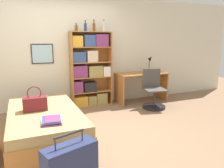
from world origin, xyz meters
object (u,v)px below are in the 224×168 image
bookcase (89,70)px  desk (141,81)px  desk_chair (153,96)px  handbag (35,103)px  bottle_green (76,28)px  bed (45,123)px  desk_lamp (150,61)px  bottle_clear (94,27)px  bottle_brown (85,27)px  bottle_blue (104,27)px  book_stack_on_bed (52,120)px

bookcase → desk: (1.35, -0.13, -0.34)m
desk → desk_chair: (-0.02, -0.60, -0.25)m
handbag → bottle_green: 2.11m
bed → desk_lamp: size_ratio=4.47×
bottle_green → bottle_clear: bottle_clear is taller
bottle_brown → bottle_green: bearing=170.2°
bottle_blue → desk_lamp: bottle_blue is taller
bottle_clear → bottle_blue: (0.24, -0.02, 0.00)m
desk → bottle_green: bearing=175.3°
bottle_clear → bottle_green: bearing=-177.1°
bottle_brown → bottle_clear: size_ratio=0.92×
bottle_clear → desk_lamp: (1.49, -0.10, -0.83)m
handbag → book_stack_on_bed: handbag is taller
bottle_green → bottle_blue: size_ratio=0.65×
desk_lamp → bottle_blue: bearing=176.1°
bottle_green → bottle_clear: bearing=2.9°
bookcase → desk_lamp: bookcase is taller
desk_lamp → desk_chair: desk_lamp is taller
bookcase → bottle_blue: bearing=0.8°
bed → desk_lamp: (2.83, 1.28, 0.81)m
desk_lamp → desk_chair: 1.04m
bottle_brown → desk_chair: (1.41, -0.70, -1.57)m
bottle_green → book_stack_on_bed: bearing=-114.1°
desk → bottle_blue: bearing=172.1°
bottle_green → bottle_brown: size_ratio=0.73×
bed → bottle_green: size_ratio=10.86×
bed → desk_chair: bearing=14.1°
book_stack_on_bed → bottle_green: size_ratio=2.14×
handbag → bottle_brown: bearing=45.9°
book_stack_on_bed → bookcase: 2.31m
bottle_clear → bottle_blue: size_ratio=0.97×
bottle_brown → desk: bottle_brown is taller
bottle_brown → bottle_clear: (0.22, 0.06, 0.01)m
book_stack_on_bed → bottle_brown: bottle_brown is taller
bottle_brown → bottle_blue: bearing=4.7°
handbag → book_stack_on_bed: size_ratio=1.03×
bookcase → bottle_clear: bearing=9.7°
bottle_brown → desk_chair: bottle_brown is taller
desk_chair → bottle_green: bearing=155.5°
bottle_blue → desk: bottle_blue is taller
bottle_green → bottle_brown: (0.20, -0.04, 0.03)m
handbag → bottle_blue: bearing=37.9°
bed → desk: (2.55, 1.23, 0.30)m
bottle_blue → desk_lamp: 1.50m
bottle_green → bottle_clear: 0.43m
bookcase → desk_chair: size_ratio=1.95×
bottle_clear → desk: 1.81m
bookcase → bottle_green: (-0.28, 0.00, 0.96)m
bed → bottle_blue: (1.58, 1.37, 1.64)m
bottle_green → desk: bottle_green is taller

